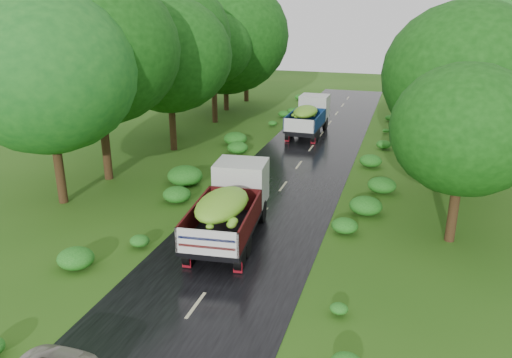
% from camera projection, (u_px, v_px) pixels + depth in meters
% --- Properties ---
extents(ground, '(120.00, 120.00, 0.00)m').
position_uv_depth(ground, '(196.00, 306.00, 16.80)').
color(ground, '#204D10').
rests_on(ground, ground).
extents(road, '(6.50, 80.00, 0.02)m').
position_uv_depth(road, '(243.00, 241.00, 21.30)').
color(road, black).
rests_on(road, ground).
extents(road_lines, '(0.12, 69.60, 0.00)m').
position_uv_depth(road_lines, '(250.00, 231.00, 22.19)').
color(road_lines, '#BFB78C').
rests_on(road_lines, road).
extents(truck_near, '(3.00, 6.83, 2.79)m').
position_uv_depth(truck_near, '(231.00, 203.00, 21.23)').
color(truck_near, black).
rests_on(truck_near, ground).
extents(truck_far, '(2.35, 6.39, 2.67)m').
position_uv_depth(truck_far, '(309.00, 114.00, 38.13)').
color(truck_far, black).
rests_on(truck_far, ground).
extents(utility_pole, '(1.46, 0.50, 8.48)m').
position_uv_depth(utility_pole, '(413.00, 79.00, 36.07)').
color(utility_pole, '#382616').
rests_on(utility_pole, ground).
extents(trees_left, '(5.63, 32.58, 9.30)m').
position_uv_depth(trees_left, '(178.00, 45.00, 35.48)').
color(trees_left, black).
rests_on(trees_left, ground).
extents(trees_right, '(6.21, 32.61, 8.52)m').
position_uv_depth(trees_right, '(462.00, 65.00, 32.43)').
color(trees_right, black).
rests_on(trees_right, ground).
extents(shrubs, '(11.90, 44.00, 0.70)m').
position_uv_depth(shrubs, '(292.00, 170.00, 29.29)').
color(shrubs, '#175D16').
rests_on(shrubs, ground).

